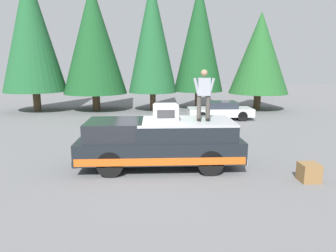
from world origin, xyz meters
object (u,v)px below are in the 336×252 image
pickup_truck (160,143)px  compressor_unit (166,112)px  person_on_truck_bed (204,94)px  parked_car_silver (220,110)px  wooden_crate (309,172)px

pickup_truck → compressor_unit: (-0.00, -0.19, 1.05)m
pickup_truck → person_on_truck_bed: bearing=-94.9°
person_on_truck_bed → parked_car_silver: size_ratio=0.41×
pickup_truck → parked_car_silver: size_ratio=1.35×
person_on_truck_bed → parked_car_silver: person_on_truck_bed is taller
pickup_truck → compressor_unit: size_ratio=6.60×
parked_car_silver → compressor_unit: bearing=157.1°
wooden_crate → pickup_truck: bearing=71.1°
pickup_truck → person_on_truck_bed: person_on_truck_bed is taller
person_on_truck_bed → compressor_unit: bearing=84.4°
pickup_truck → parked_car_silver: pickup_truck is taller
pickup_truck → parked_car_silver: (9.25, -4.09, -0.29)m
parked_car_silver → wooden_crate: parked_car_silver is taller
parked_car_silver → person_on_truck_bed: bearing=164.2°
compressor_unit → parked_car_silver: (9.26, -3.90, -1.35)m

